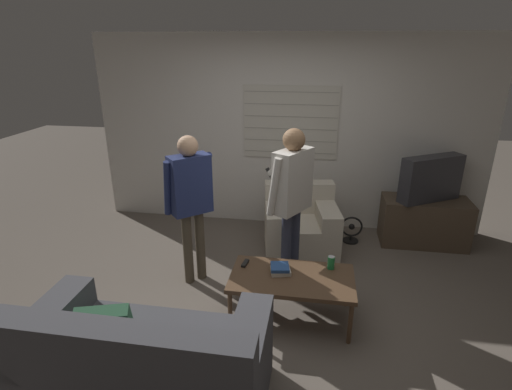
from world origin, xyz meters
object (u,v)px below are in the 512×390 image
object	(u,v)px
book_stack	(280,269)
floor_fan	(351,230)
tv	(431,179)
armchair_beige	(300,225)
person_right_standing	(291,189)
coffee_table	(292,280)
spare_remote	(245,263)
soda_can	(331,263)
person_left_standing	(190,193)
couch_blue	(142,367)

from	to	relation	value
book_stack	floor_fan	world-z (taller)	book_stack
tv	armchair_beige	bearing A→B (deg)	-16.69
floor_fan	person_right_standing	bearing A→B (deg)	-124.78
tv	coffee_table	bearing A→B (deg)	18.05
coffee_table	spare_remote	xyz separation A→B (m)	(-0.46, 0.14, 0.05)
floor_fan	armchair_beige	bearing A→B (deg)	-156.59
book_stack	floor_fan	size ratio (longest dim) A/B	0.59
soda_can	coffee_table	bearing A→B (deg)	-150.48
person_left_standing	floor_fan	xyz separation A→B (m)	(1.73, 1.16, -0.85)
armchair_beige	soda_can	world-z (taller)	armchair_beige
armchair_beige	book_stack	xyz separation A→B (m)	(-0.12, -1.33, 0.16)
person_left_standing	soda_can	size ratio (longest dim) A/B	12.63
spare_remote	soda_can	bearing A→B (deg)	12.48
couch_blue	book_stack	distance (m)	1.45
couch_blue	tv	world-z (taller)	tv
coffee_table	tv	xyz separation A→B (m)	(1.54, 1.76, 0.47)
couch_blue	armchair_beige	xyz separation A→B (m)	(0.94, 2.51, -0.03)
coffee_table	floor_fan	world-z (taller)	coffee_table
book_stack	floor_fan	distance (m)	1.81
person_right_standing	spare_remote	world-z (taller)	person_right_standing
coffee_table	person_left_standing	bearing A→B (deg)	155.49
armchair_beige	floor_fan	distance (m)	0.72
couch_blue	soda_can	size ratio (longest dim) A/B	13.32
tv	couch_blue	bearing A→B (deg)	18.70
tv	person_right_standing	size ratio (longest dim) A/B	0.48
tv	floor_fan	bearing A→B (deg)	-24.06
tv	spare_remote	world-z (taller)	tv
armchair_beige	book_stack	world-z (taller)	armchair_beige
coffee_table	book_stack	size ratio (longest dim) A/B	5.40
tv	floor_fan	xyz separation A→B (m)	(-0.89, -0.10, -0.72)
couch_blue	coffee_table	bearing A→B (deg)	50.76
soda_can	floor_fan	size ratio (longest dim) A/B	0.36
couch_blue	soda_can	world-z (taller)	couch_blue
coffee_table	person_left_standing	world-z (taller)	person_left_standing
person_left_standing	person_right_standing	xyz separation A→B (m)	(1.01, 0.12, 0.06)
armchair_beige	coffee_table	xyz separation A→B (m)	(-0.01, -1.38, 0.09)
armchair_beige	soda_can	bearing A→B (deg)	96.60
person_right_standing	soda_can	distance (m)	0.81
couch_blue	armchair_beige	distance (m)	2.68
couch_blue	spare_remote	world-z (taller)	couch_blue
armchair_beige	floor_fan	world-z (taller)	armchair_beige
armchair_beige	person_right_standing	bearing A→B (deg)	74.74
coffee_table	soda_can	size ratio (longest dim) A/B	8.86
couch_blue	coffee_table	size ratio (longest dim) A/B	1.50
coffee_table	spare_remote	size ratio (longest dim) A/B	8.30
tv	floor_fan	size ratio (longest dim) A/B	2.28
coffee_table	spare_remote	world-z (taller)	spare_remote
book_stack	spare_remote	world-z (taller)	book_stack
armchair_beige	person_right_standing	size ratio (longest dim) A/B	0.58
coffee_table	floor_fan	bearing A→B (deg)	68.51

